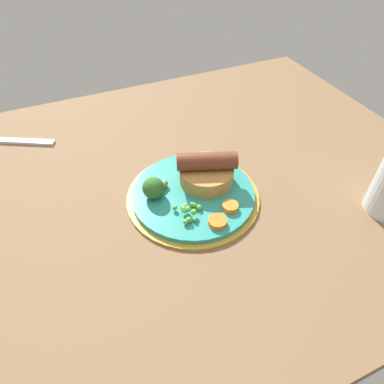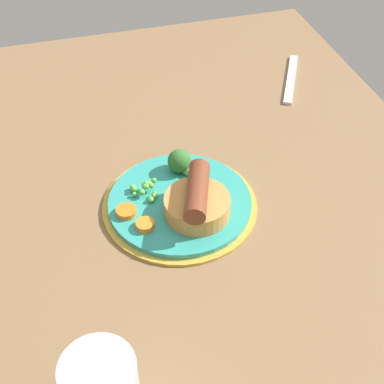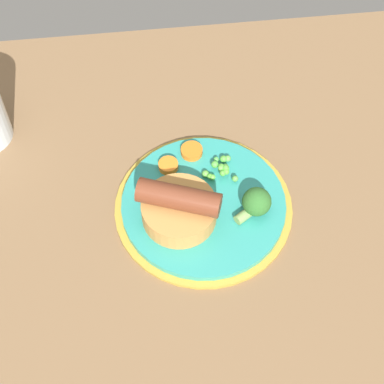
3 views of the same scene
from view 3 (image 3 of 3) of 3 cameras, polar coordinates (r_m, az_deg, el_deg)
name	(u,v)px [view 3 (image 3 of 3)]	position (r cm, az deg, el deg)	size (l,w,h in cm)	color
dining_table	(234,243)	(84.69, 3.78, -4.57)	(110.00, 80.00, 3.00)	brown
dinner_plate	(204,206)	(84.99, 1.03, -1.28)	(23.64, 23.64, 1.40)	#B79333
sausage_pudding	(179,207)	(81.19, -1.16, -1.35)	(10.95, 9.70, 6.11)	#BC8442
pea_pile	(222,168)	(86.30, 2.66, 2.14)	(4.73, 4.35, 1.77)	#5FAE4A
broccoli_floret_near	(256,203)	(82.54, 5.70, -0.94)	(5.05, 4.28, 3.82)	#2D6628
carrot_slice_1	(192,151)	(88.56, -0.03, 3.65)	(3.03, 3.03, 0.92)	orange
carrot_slice_3	(168,166)	(87.12, -2.12, 2.36)	(2.69, 2.69, 0.99)	orange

